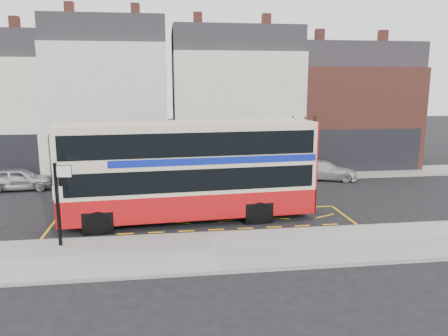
{
  "coord_description": "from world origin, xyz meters",
  "views": [
    {
      "loc": [
        -1.73,
        -18.16,
        6.51
      ],
      "look_at": [
        1.03,
        2.0,
        2.47
      ],
      "focal_mm": 35.0,
      "sensor_mm": 36.0,
      "label": 1
    }
  ],
  "objects": [
    {
      "name": "road_markings",
      "position": [
        0.0,
        1.6,
        0.01
      ],
      "size": [
        14.0,
        3.4,
        0.01
      ],
      "primitive_type": null,
      "color": "#E8B20C",
      "rests_on": "ground"
    },
    {
      "name": "car_white",
      "position": [
        8.93,
        9.49,
        0.63
      ],
      "size": [
        4.65,
        3.06,
        1.25
      ],
      "primitive_type": "imported",
      "rotation": [
        0.0,
        0.0,
        1.24
      ],
      "color": "silver",
      "rests_on": "ground"
    },
    {
      "name": "pavement",
      "position": [
        0.0,
        -2.3,
        0.07
      ],
      "size": [
        40.0,
        4.0,
        0.15
      ],
      "primitive_type": "cube",
      "color": "#999792",
      "rests_on": "ground"
    },
    {
      "name": "car_silver",
      "position": [
        -10.61,
        9.21,
        0.69
      ],
      "size": [
        4.19,
        1.96,
        1.39
      ],
      "primitive_type": "imported",
      "rotation": [
        0.0,
        0.0,
        1.65
      ],
      "color": "silver",
      "rests_on": "ground"
    },
    {
      "name": "terrace_left",
      "position": [
        -5.5,
        14.99,
        5.32
      ],
      "size": [
        8.0,
        8.01,
        11.8
      ],
      "color": "silver",
      "rests_on": "ground"
    },
    {
      "name": "double_decker_bus",
      "position": [
        -0.6,
        1.9,
        2.46
      ],
      "size": [
        11.86,
        3.48,
        4.68
      ],
      "rotation": [
        0.0,
        0.0,
        0.07
      ],
      "color": "beige",
      "rests_on": "ground"
    },
    {
      "name": "ground",
      "position": [
        0.0,
        0.0,
        0.0
      ],
      "size": [
        120.0,
        120.0,
        0.0
      ],
      "primitive_type": "plane",
      "color": "black",
      "rests_on": "ground"
    },
    {
      "name": "car_grey",
      "position": [
        -1.52,
        8.46,
        0.63
      ],
      "size": [
        4.05,
        2.45,
        1.26
      ],
      "primitive_type": "imported",
      "rotation": [
        0.0,
        0.0,
        1.89
      ],
      "color": "#3B3F43",
      "rests_on": "ground"
    },
    {
      "name": "kerb",
      "position": [
        0.0,
        -0.38,
        0.07
      ],
      "size": [
        40.0,
        0.15,
        0.15
      ],
      "primitive_type": "cube",
      "color": "gray",
      "rests_on": "ground"
    },
    {
      "name": "terrace_green_shop",
      "position": [
        3.5,
        14.99,
        5.07
      ],
      "size": [
        9.0,
        8.01,
        11.3
      ],
      "color": "white",
      "rests_on": "ground"
    },
    {
      "name": "terrace_right",
      "position": [
        12.5,
        14.99,
        4.57
      ],
      "size": [
        9.0,
        8.01,
        10.3
      ],
      "color": "brown",
      "rests_on": "ground"
    },
    {
      "name": "far_pavement",
      "position": [
        0.0,
        11.0,
        0.07
      ],
      "size": [
        50.0,
        3.0,
        0.15
      ],
      "primitive_type": "cube",
      "color": "#999792",
      "rests_on": "ground"
    },
    {
      "name": "street_tree_right",
      "position": [
        7.74,
        10.76,
        3.68
      ],
      "size": [
        2.5,
        2.5,
        5.4
      ],
      "color": "black",
      "rests_on": "ground"
    },
    {
      "name": "bus_stop_post",
      "position": [
        -5.85,
        -1.09,
        2.12
      ],
      "size": [
        0.81,
        0.21,
        3.32
      ],
      "rotation": [
        0.0,
        0.0,
        -0.13
      ],
      "color": "black",
      "rests_on": "pavement"
    }
  ]
}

